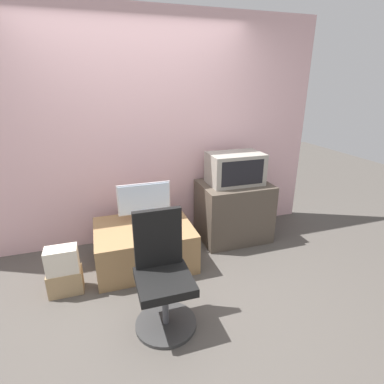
% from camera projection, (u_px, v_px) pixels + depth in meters
% --- Properties ---
extents(ground_plane, '(12.00, 12.00, 0.00)m').
position_uv_depth(ground_plane, '(170.00, 302.00, 2.67)').
color(ground_plane, '#4C4742').
extents(wall_back, '(4.40, 0.05, 2.60)m').
position_uv_depth(wall_back, '(139.00, 133.00, 3.40)').
color(wall_back, beige).
rests_on(wall_back, ground_plane).
extents(desk, '(1.00, 0.79, 0.43)m').
position_uv_depth(desk, '(144.00, 245.00, 3.20)').
color(desk, '#937047').
rests_on(desk, ground_plane).
extents(side_stand, '(0.82, 0.62, 0.71)m').
position_uv_depth(side_stand, '(233.00, 211.00, 3.69)').
color(side_stand, '#4C4238').
rests_on(side_stand, ground_plane).
extents(main_monitor, '(0.57, 0.24, 0.42)m').
position_uv_depth(main_monitor, '(144.00, 202.00, 3.21)').
color(main_monitor, silver).
rests_on(main_monitor, desk).
extents(keyboard, '(0.34, 0.11, 0.01)m').
position_uv_depth(keyboard, '(150.00, 229.00, 3.07)').
color(keyboard, '#2D2D2D').
rests_on(keyboard, desk).
extents(mouse, '(0.06, 0.04, 0.03)m').
position_uv_depth(mouse, '(170.00, 225.00, 3.13)').
color(mouse, silver).
rests_on(mouse, desk).
extents(crt_tv, '(0.63, 0.41, 0.37)m').
position_uv_depth(crt_tv, '(235.00, 168.00, 3.51)').
color(crt_tv, gray).
rests_on(crt_tv, side_stand).
extents(office_chair, '(0.49, 0.49, 0.94)m').
position_uv_depth(office_chair, '(163.00, 279.00, 2.34)').
color(office_chair, '#333333').
rests_on(office_chair, ground_plane).
extents(cardboard_box_lower, '(0.30, 0.18, 0.23)m').
position_uv_depth(cardboard_box_lower, '(66.00, 281.00, 2.77)').
color(cardboard_box_lower, '#A3845B').
rests_on(cardboard_box_lower, ground_plane).
extents(cardboard_box_upper, '(0.28, 0.17, 0.24)m').
position_uv_depth(cardboard_box_upper, '(62.00, 260.00, 2.69)').
color(cardboard_box_upper, beige).
rests_on(cardboard_box_upper, cardboard_box_lower).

